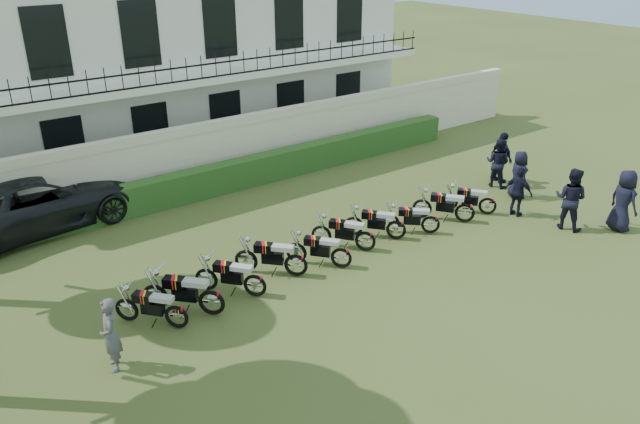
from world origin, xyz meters
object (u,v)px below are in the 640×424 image
object	(u,v)px
motorcycle_5	(365,236)
officer_1	(571,199)
motorcycle_2	(255,280)
inspector	(110,335)
officer_3	(519,175)
motorcycle_7	(431,220)
motorcycle_6	(396,225)
motorcycle_4	(341,253)
officer_4	(498,163)
motorcycle_1	(211,297)
motorcycle_3	(296,260)
suv	(35,202)
officer_2	(518,192)
officer_0	(624,201)
motorcycle_9	(488,202)
motorcycle_8	(465,208)
officer_5	(501,158)
motorcycle_0	(176,311)

from	to	relation	value
motorcycle_5	officer_1	size ratio (longest dim) A/B	0.81
motorcycle_2	inspector	size ratio (longest dim) A/B	0.92
officer_1	officer_3	world-z (taller)	officer_1
motorcycle_7	motorcycle_6	bearing A→B (deg)	115.98
motorcycle_4	officer_1	size ratio (longest dim) A/B	0.76
officer_4	motorcycle_6	bearing A→B (deg)	82.68
motorcycle_1	motorcycle_3	xyz separation A→B (m)	(2.60, 0.32, -0.02)
motorcycle_2	suv	distance (m)	7.99
motorcycle_5	inspector	world-z (taller)	inspector
inspector	officer_2	bearing A→B (deg)	103.98
motorcycle_1	officer_0	xyz separation A→B (m)	(12.03, -3.11, 0.44)
motorcycle_7	suv	xyz separation A→B (m)	(-9.26, 7.35, 0.42)
motorcycle_6	motorcycle_4	bearing A→B (deg)	148.76
motorcycle_6	inspector	xyz separation A→B (m)	(-8.66, -0.89, 0.36)
motorcycle_7	officer_3	distance (m)	4.38
motorcycle_5	motorcycle_7	xyz separation A→B (m)	(2.28, -0.29, -0.03)
motorcycle_9	officer_4	size ratio (longest dim) A/B	0.83
motorcycle_3	inspector	size ratio (longest dim) A/B	0.92
motorcycle_4	motorcycle_8	xyz separation A→B (m)	(4.82, -0.01, 0.02)
motorcycle_8	officer_5	bearing A→B (deg)	-14.29
motorcycle_4	officer_1	distance (m)	7.37
officer_3	motorcycle_1	bearing A→B (deg)	111.40
motorcycle_5	suv	distance (m)	9.93
motorcycle_2	officer_0	world-z (taller)	officer_0
motorcycle_1	motorcycle_2	bearing A→B (deg)	-38.43
motorcycle_6	motorcycle_8	xyz separation A→B (m)	(2.49, -0.39, 0.02)
motorcycle_9	motorcycle_6	bearing A→B (deg)	135.12
motorcycle_2	officer_4	world-z (taller)	officer_4
officer_1	motorcycle_1	bearing A→B (deg)	63.45
inspector	motorcycle_9	bearing A→B (deg)	106.64
motorcycle_2	officer_5	distance (m)	11.14
officer_1	officer_2	bearing A→B (deg)	2.83
motorcycle_2	motorcycle_9	world-z (taller)	motorcycle_2
motorcycle_1	motorcycle_4	bearing A→B (deg)	-43.49
motorcycle_2	officer_2	world-z (taller)	officer_2
motorcycle_0	motorcycle_3	world-z (taller)	motorcycle_3
motorcycle_1	motorcycle_9	size ratio (longest dim) A/B	1.08
motorcycle_0	motorcycle_6	xyz separation A→B (m)	(7.03, 0.36, 0.00)
motorcycle_4	suv	size ratio (longest dim) A/B	0.24
officer_0	officer_5	distance (m)	4.68
motorcycle_0	motorcycle_3	distance (m)	3.50
motorcycle_7	officer_4	world-z (taller)	officer_4
motorcycle_9	officer_3	world-z (taller)	officer_3
motorcycle_5	officer_1	xyz separation A→B (m)	(5.91, -2.45, 0.49)
motorcycle_5	officer_5	distance (m)	7.43
motorcycle_3	motorcycle_9	bearing A→B (deg)	-46.30
motorcycle_1	motorcycle_2	world-z (taller)	motorcycle_1
officer_3	officer_4	world-z (taller)	officer_4
motorcycle_1	officer_1	distance (m)	11.08
motorcycle_4	suv	world-z (taller)	suv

